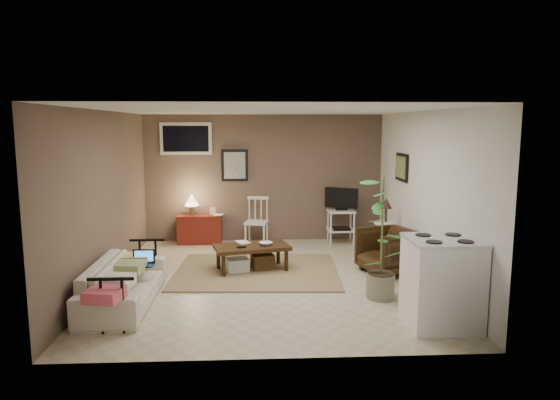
{
  "coord_description": "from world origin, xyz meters",
  "views": [
    {
      "loc": [
        -0.17,
        -6.96,
        2.19
      ],
      "look_at": [
        0.2,
        0.35,
        1.1
      ],
      "focal_mm": 32.0,
      "sensor_mm": 36.0,
      "label": 1
    }
  ],
  "objects": [
    {
      "name": "stove",
      "position": [
        1.86,
        -1.79,
        0.49
      ],
      "size": [
        0.76,
        0.71,
        1.0
      ],
      "color": "white",
      "rests_on": "floor"
    },
    {
      "name": "window",
      "position": [
        -1.45,
        2.48,
        1.95
      ],
      "size": [
        0.96,
        0.03,
        0.6
      ],
      "primitive_type": "cube",
      "color": "silver"
    },
    {
      "name": "potted_plant",
      "position": [
        1.42,
        -0.89,
        0.85
      ],
      "size": [
        0.4,
        0.4,
        1.6
      ],
      "color": "gray",
      "rests_on": "floor"
    },
    {
      "name": "art_back",
      "position": [
        -0.55,
        2.48,
        1.45
      ],
      "size": [
        0.5,
        0.03,
        0.6
      ],
      "primitive_type": "cube",
      "color": "black"
    },
    {
      "name": "sofa_end_rails",
      "position": [
        -1.69,
        -0.93,
        0.31
      ],
      "size": [
        0.49,
        1.84,
        0.62
      ],
      "primitive_type": null,
      "color": "black",
      "rests_on": "floor"
    },
    {
      "name": "book_table",
      "position": [
        -0.45,
        0.55,
        0.52
      ],
      "size": [
        0.17,
        0.09,
        0.24
      ],
      "primitive_type": "imported",
      "rotation": [
        0.0,
        0.0,
        0.41
      ],
      "color": "#34200E",
      "rests_on": "coffee_table"
    },
    {
      "name": "sofa",
      "position": [
        -1.8,
        -0.93,
        0.36
      ],
      "size": [
        0.54,
        1.84,
        0.72
      ],
      "primitive_type": "imported",
      "rotation": [
        0.0,
        0.0,
        1.57
      ],
      "color": "beige",
      "rests_on": "floor"
    },
    {
      "name": "spindle_chair",
      "position": [
        -0.15,
        2.13,
        0.41
      ],
      "size": [
        0.47,
        0.47,
        0.88
      ],
      "color": "silver",
      "rests_on": "floor"
    },
    {
      "name": "sofa_pillows",
      "position": [
        -1.76,
        -1.14,
        0.44
      ],
      "size": [
        0.35,
        1.75,
        0.12
      ],
      "primitive_type": null,
      "color": "beige",
      "rests_on": "sofa"
    },
    {
      "name": "armchair",
      "position": [
        1.8,
        0.21,
        0.37
      ],
      "size": [
        0.88,
        0.91,
        0.75
      ],
      "primitive_type": "imported",
      "rotation": [
        0.0,
        0.0,
        -1.22
      ],
      "color": "#2F200D",
      "rests_on": "floor"
    },
    {
      "name": "laptop",
      "position": [
        -1.62,
        -0.61,
        0.46
      ],
      "size": [
        0.28,
        0.21,
        0.19
      ],
      "color": "black",
      "rests_on": "sofa"
    },
    {
      "name": "bowl",
      "position": [
        -0.02,
        0.42,
        0.49
      ],
      "size": [
        0.2,
        0.1,
        0.19
      ],
      "primitive_type": "imported",
      "rotation": [
        0.0,
        0.0,
        0.29
      ],
      "color": "#34200E",
      "rests_on": "coffee_table"
    },
    {
      "name": "red_console",
      "position": [
        -1.22,
        2.28,
        0.32
      ],
      "size": [
        0.81,
        0.36,
        0.94
      ],
      "color": "maroon",
      "rests_on": "floor"
    },
    {
      "name": "coffee_table",
      "position": [
        -0.23,
        0.41,
        0.23
      ],
      "size": [
        1.21,
        0.82,
        0.42
      ],
      "color": "#34200E",
      "rests_on": "floor"
    },
    {
      "name": "floor",
      "position": [
        0.0,
        0.0,
        0.0
      ],
      "size": [
        5.0,
        5.0,
        0.0
      ],
      "primitive_type": "plane",
      "color": "#C1B293",
      "rests_on": "ground"
    },
    {
      "name": "art_right",
      "position": [
        2.23,
        1.05,
        1.52
      ],
      "size": [
        0.03,
        0.6,
        0.45
      ],
      "primitive_type": "cube",
      "color": "black"
    },
    {
      "name": "rug",
      "position": [
        -0.16,
        0.36,
        0.01
      ],
      "size": [
        2.53,
        2.07,
        0.02
      ],
      "primitive_type": "cube",
      "rotation": [
        0.0,
        0.0,
        -0.05
      ],
      "color": "#856E4D",
      "rests_on": "floor"
    },
    {
      "name": "side_table",
      "position": [
        1.98,
        1.02,
        0.63
      ],
      "size": [
        0.38,
        0.38,
        1.02
      ],
      "color": "silver",
      "rests_on": "floor"
    },
    {
      "name": "book_console",
      "position": [
        -0.93,
        2.21,
        0.65
      ],
      "size": [
        0.16,
        0.06,
        0.22
      ],
      "primitive_type": "imported",
      "rotation": [
        0.0,
        0.0,
        -0.22
      ],
      "color": "#34200E",
      "rests_on": "red_console"
    },
    {
      "name": "tv_stand",
      "position": [
        1.43,
        2.13,
        0.56
      ],
      "size": [
        0.58,
        0.4,
        1.05
      ],
      "color": "silver",
      "rests_on": "floor"
    }
  ]
}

